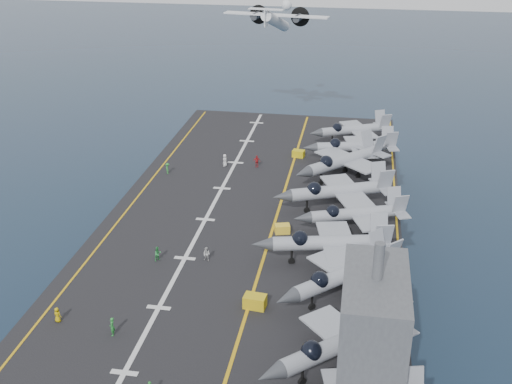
# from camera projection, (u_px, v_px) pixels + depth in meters

# --- Properties ---
(ground) EXTENTS (500.00, 500.00, 0.00)m
(ground) POSITION_uv_depth(u_px,v_px,m) (251.00, 291.00, 86.67)
(ground) COLOR #142135
(ground) RESTS_ON ground
(hull) EXTENTS (36.00, 90.00, 10.00)m
(hull) POSITION_uv_depth(u_px,v_px,m) (251.00, 259.00, 84.59)
(hull) COLOR #56595E
(hull) RESTS_ON ground
(flight_deck) EXTENTS (38.00, 92.00, 0.40)m
(flight_deck) POSITION_uv_depth(u_px,v_px,m) (251.00, 225.00, 82.42)
(flight_deck) COLOR black
(flight_deck) RESTS_ON hull
(foul_line) EXTENTS (0.35, 90.00, 0.02)m
(foul_line) POSITION_uv_depth(u_px,v_px,m) (274.00, 225.00, 81.87)
(foul_line) COLOR gold
(foul_line) RESTS_ON flight_deck
(landing_centerline) EXTENTS (0.50, 90.00, 0.02)m
(landing_centerline) POSITION_uv_depth(u_px,v_px,m) (205.00, 219.00, 83.24)
(landing_centerline) COLOR silver
(landing_centerline) RESTS_ON flight_deck
(deck_edge_port) EXTENTS (0.25, 90.00, 0.02)m
(deck_edge_port) POSITION_uv_depth(u_px,v_px,m) (125.00, 213.00, 84.91)
(deck_edge_port) COLOR gold
(deck_edge_port) RESTS_ON flight_deck
(deck_edge_stbd) EXTENTS (0.25, 90.00, 0.02)m
(deck_edge_stbd) POSITION_uv_depth(u_px,v_px,m) (397.00, 234.00, 79.52)
(deck_edge_stbd) COLOR gold
(deck_edge_stbd) RESTS_ON flight_deck
(island_superstructure) EXTENTS (5.00, 10.00, 15.00)m
(island_superstructure) POSITION_uv_depth(u_px,v_px,m) (372.00, 327.00, 50.04)
(island_superstructure) COLOR #56595E
(island_superstructure) RESTS_ON flight_deck
(fighter_jet_1) EXTENTS (18.50, 18.17, 5.41)m
(fighter_jet_1) POSITION_uv_depth(u_px,v_px,m) (343.00, 341.00, 56.09)
(fighter_jet_1) COLOR gray
(fighter_jet_1) RESTS_ON flight_deck
(fighter_jet_2) EXTENTS (18.37, 18.31, 5.40)m
(fighter_jet_2) POSITION_uv_depth(u_px,v_px,m) (345.00, 273.00, 66.24)
(fighter_jet_2) COLOR #9AA0A9
(fighter_jet_2) RESTS_ON flight_deck
(fighter_jet_3) EXTENTS (17.63, 13.63, 5.47)m
(fighter_jet_3) POSITION_uv_depth(u_px,v_px,m) (331.00, 241.00, 72.35)
(fighter_jet_3) COLOR #8D939B
(fighter_jet_3) RESTS_ON flight_deck
(fighter_jet_4) EXTENTS (16.69, 13.87, 4.96)m
(fighter_jet_4) POSITION_uv_depth(u_px,v_px,m) (357.00, 212.00, 79.59)
(fighter_jet_4) COLOR #8D969D
(fighter_jet_4) RESTS_ON flight_deck
(fighter_jet_5) EXTENTS (19.24, 16.37, 5.66)m
(fighter_jet_5) POSITION_uv_depth(u_px,v_px,m) (340.00, 190.00, 85.00)
(fighter_jet_5) COLOR #8D959B
(fighter_jet_5) RESTS_ON flight_deck
(fighter_jet_6) EXTENTS (19.39, 19.60, 5.75)m
(fighter_jet_6) POSITION_uv_depth(u_px,v_px,m) (344.00, 159.00, 94.67)
(fighter_jet_6) COLOR #9DA8AF
(fighter_jet_6) RESTS_ON flight_deck
(fighter_jet_7) EXTENTS (16.80, 13.26, 5.14)m
(fighter_jet_7) POSITION_uv_depth(u_px,v_px,m) (356.00, 145.00, 100.91)
(fighter_jet_7) COLOR gray
(fighter_jet_7) RESTS_ON flight_deck
(fighter_jet_8) EXTENTS (16.92, 14.62, 4.95)m
(fighter_jet_8) POSITION_uv_depth(u_px,v_px,m) (354.00, 129.00, 108.53)
(fighter_jet_8) COLOR #9EA4AE
(fighter_jet_8) RESTS_ON flight_deck
(tow_cart_a) EXTENTS (2.38, 1.68, 1.34)m
(tow_cart_a) POSITION_uv_depth(u_px,v_px,m) (255.00, 301.00, 65.17)
(tow_cart_a) COLOR gold
(tow_cart_a) RESTS_ON flight_deck
(tow_cart_b) EXTENTS (2.09, 1.64, 1.11)m
(tow_cart_b) POSITION_uv_depth(u_px,v_px,m) (282.00, 229.00, 79.77)
(tow_cart_b) COLOR yellow
(tow_cart_b) RESTS_ON flight_deck
(tow_cart_c) EXTENTS (2.08, 1.55, 1.13)m
(tow_cart_c) POSITION_uv_depth(u_px,v_px,m) (299.00, 154.00, 103.21)
(tow_cart_c) COLOR gold
(tow_cart_c) RESTS_ON flight_deck
(crew_0) EXTENTS (1.07, 0.83, 1.60)m
(crew_0) POSITION_uv_depth(u_px,v_px,m) (57.00, 315.00, 62.88)
(crew_0) COLOR #CAA909
(crew_0) RESTS_ON flight_deck
(crew_1) EXTENTS (1.02, 1.30, 1.91)m
(crew_1) POSITION_uv_depth(u_px,v_px,m) (112.00, 326.00, 60.90)
(crew_1) COLOR #268C33
(crew_1) RESTS_ON flight_deck
(crew_2) EXTENTS (1.21, 1.26, 1.76)m
(crew_2) POSITION_uv_depth(u_px,v_px,m) (158.00, 254.00, 73.50)
(crew_2) COLOR green
(crew_2) RESTS_ON flight_deck
(crew_3) EXTENTS (0.95, 1.15, 1.64)m
(crew_3) POSITION_uv_depth(u_px,v_px,m) (168.00, 168.00, 96.92)
(crew_3) COLOR green
(crew_3) RESTS_ON flight_deck
(crew_4) EXTENTS (1.29, 1.02, 1.90)m
(crew_4) POSITION_uv_depth(u_px,v_px,m) (257.00, 161.00, 99.18)
(crew_4) COLOR red
(crew_4) RESTS_ON flight_deck
(crew_5) EXTENTS (0.98, 1.30, 1.98)m
(crew_5) POSITION_uv_depth(u_px,v_px,m) (225.00, 160.00, 99.43)
(crew_5) COLOR silver
(crew_5) RESTS_ON flight_deck
(crew_7) EXTENTS (1.17, 0.95, 1.69)m
(crew_7) POSITION_uv_depth(u_px,v_px,m) (207.00, 254.00, 73.50)
(crew_7) COLOR silver
(crew_7) RESTS_ON flight_deck
(transport_plane) EXTENTS (24.39, 18.46, 5.28)m
(transport_plane) POSITION_uv_depth(u_px,v_px,m) (276.00, 21.00, 133.49)
(transport_plane) COLOR white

